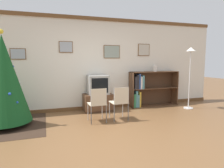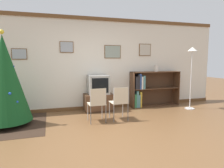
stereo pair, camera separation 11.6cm
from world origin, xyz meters
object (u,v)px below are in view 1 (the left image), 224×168
object	(u,v)px
tv_console	(98,102)
standing_lamp	(190,62)
folding_chair_left	(98,103)
folding_chair_right	(120,101)
bookshelf	(146,89)
television	(98,85)
vase	(155,68)
christmas_tree	(4,79)

from	to	relation	value
tv_console	standing_lamp	distance (m)	2.98
folding_chair_left	folding_chair_right	size ratio (longest dim) A/B	1.00
tv_console	bookshelf	xyz separation A→B (m)	(1.60, 0.09, 0.31)
television	bookshelf	distance (m)	1.62
vase	standing_lamp	bearing A→B (deg)	-42.24
tv_console	bookshelf	distance (m)	1.63
vase	standing_lamp	world-z (taller)	standing_lamp
television	standing_lamp	xyz separation A→B (m)	(2.68, -0.60, 0.65)
folding_chair_left	television	bearing A→B (deg)	75.26
christmas_tree	bookshelf	size ratio (longest dim) A/B	1.31
vase	television	bearing A→B (deg)	-177.09
vase	folding_chair_left	bearing A→B (deg)	-152.27
tv_console	television	world-z (taller)	television
bookshelf	vase	size ratio (longest dim) A/B	7.77
television	standing_lamp	world-z (taller)	standing_lamp
folding_chair_right	vase	bearing A→B (deg)	35.14
folding_chair_right	standing_lamp	world-z (taller)	standing_lamp
television	bookshelf	xyz separation A→B (m)	(1.60, 0.09, -0.21)
folding_chair_right	vase	distance (m)	2.13
folding_chair_left	standing_lamp	size ratio (longest dim) A/B	0.45
christmas_tree	television	distance (m)	2.38
christmas_tree	folding_chair_left	distance (m)	2.11
television	standing_lamp	bearing A→B (deg)	-12.60
television	standing_lamp	size ratio (longest dim) A/B	0.31
folding_chair_right	christmas_tree	bearing A→B (deg)	171.09
folding_chair_left	vase	distance (m)	2.58
folding_chair_left	vase	world-z (taller)	vase
tv_console	folding_chair_right	size ratio (longest dim) A/B	0.99
standing_lamp	tv_console	bearing A→B (deg)	167.35
television	standing_lamp	distance (m)	2.82
tv_console	standing_lamp	xyz separation A→B (m)	(2.68, -0.60, 1.16)
christmas_tree	folding_chair_left	bearing A→B (deg)	-11.35
christmas_tree	tv_console	xyz separation A→B (m)	(2.26, 0.66, -0.81)
standing_lamp	christmas_tree	bearing A→B (deg)	-179.34
christmas_tree	standing_lamp	size ratio (longest dim) A/B	1.14
tv_console	folding_chair_left	distance (m)	1.12
christmas_tree	folding_chair_left	world-z (taller)	christmas_tree
television	folding_chair_right	bearing A→B (deg)	-75.26
tv_console	folding_chair_right	xyz separation A→B (m)	(0.28, -1.06, 0.22)
tv_console	television	xyz separation A→B (m)	(-0.00, -0.00, 0.51)
bookshelf	vase	world-z (taller)	vase
tv_console	folding_chair_right	world-z (taller)	folding_chair_right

